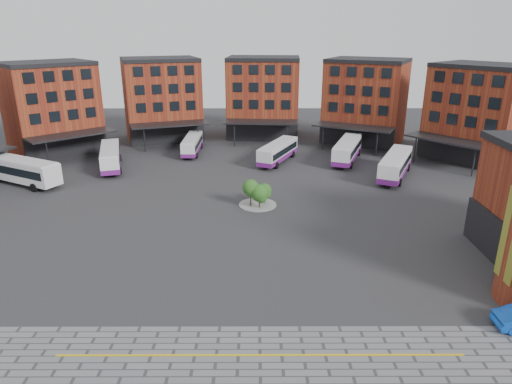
{
  "coord_description": "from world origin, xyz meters",
  "views": [
    {
      "loc": [
        1.68,
        -37.71,
        19.67
      ],
      "look_at": [
        1.79,
        5.52,
        4.0
      ],
      "focal_mm": 32.0,
      "sensor_mm": 36.0,
      "label": 1
    }
  ],
  "objects_px": {
    "bus_c": "(192,144)",
    "bus_d": "(278,152)",
    "bus_e": "(347,150)",
    "bus_a": "(21,169)",
    "bus_f": "(395,165)",
    "bus_b": "(110,157)",
    "tree_island": "(258,193)"
  },
  "relations": [
    {
      "from": "bus_c",
      "to": "bus_d",
      "type": "xyz_separation_m",
      "value": [
        13.89,
        -5.25,
        0.15
      ]
    },
    {
      "from": "bus_d",
      "to": "bus_e",
      "type": "relative_size",
      "value": 0.91
    },
    {
      "from": "bus_a",
      "to": "bus_f",
      "type": "xyz_separation_m",
      "value": [
        50.23,
        2.93,
        -0.24
      ]
    },
    {
      "from": "bus_b",
      "to": "bus_c",
      "type": "xyz_separation_m",
      "value": [
        10.94,
        8.42,
        -0.22
      ]
    },
    {
      "from": "tree_island",
      "to": "bus_e",
      "type": "height_order",
      "value": "tree_island"
    },
    {
      "from": "bus_a",
      "to": "bus_b",
      "type": "xyz_separation_m",
      "value": [
        9.54,
        7.39,
        -0.33
      ]
    },
    {
      "from": "tree_island",
      "to": "bus_b",
      "type": "xyz_separation_m",
      "value": [
        -21.64,
        15.6,
        -0.02
      ]
    },
    {
      "from": "bus_c",
      "to": "bus_e",
      "type": "height_order",
      "value": "bus_e"
    },
    {
      "from": "bus_c",
      "to": "bus_f",
      "type": "xyz_separation_m",
      "value": [
        29.75,
        -12.88,
        0.3
      ]
    },
    {
      "from": "bus_b",
      "to": "bus_f",
      "type": "bearing_deg",
      "value": -21.98
    },
    {
      "from": "tree_island",
      "to": "bus_a",
      "type": "bearing_deg",
      "value": 165.25
    },
    {
      "from": "tree_island",
      "to": "bus_b",
      "type": "height_order",
      "value": "tree_island"
    },
    {
      "from": "bus_c",
      "to": "bus_f",
      "type": "bearing_deg",
      "value": -22.49
    },
    {
      "from": "bus_b",
      "to": "bus_f",
      "type": "xyz_separation_m",
      "value": [
        40.7,
        -4.46,
        0.08
      ]
    },
    {
      "from": "bus_e",
      "to": "bus_f",
      "type": "height_order",
      "value": "bus_f"
    },
    {
      "from": "bus_b",
      "to": "tree_island",
      "type": "bearing_deg",
      "value": -51.51
    },
    {
      "from": "bus_c",
      "to": "bus_d",
      "type": "distance_m",
      "value": 14.85
    },
    {
      "from": "tree_island",
      "to": "bus_d",
      "type": "bearing_deg",
      "value": 80.36
    },
    {
      "from": "bus_b",
      "to": "bus_d",
      "type": "relative_size",
      "value": 1.07
    },
    {
      "from": "tree_island",
      "to": "bus_b",
      "type": "relative_size",
      "value": 0.38
    },
    {
      "from": "bus_c",
      "to": "bus_a",
      "type": "bearing_deg",
      "value": -141.41
    },
    {
      "from": "bus_a",
      "to": "bus_b",
      "type": "bearing_deg",
      "value": -24.53
    },
    {
      "from": "bus_a",
      "to": "bus_f",
      "type": "distance_m",
      "value": 50.32
    },
    {
      "from": "bus_e",
      "to": "tree_island",
      "type": "bearing_deg",
      "value": -105.32
    },
    {
      "from": "bus_b",
      "to": "bus_d",
      "type": "distance_m",
      "value": 25.03
    },
    {
      "from": "bus_a",
      "to": "bus_d",
      "type": "bearing_deg",
      "value": -45.23
    },
    {
      "from": "bus_c",
      "to": "bus_e",
      "type": "distance_m",
      "value": 25.12
    },
    {
      "from": "bus_e",
      "to": "bus_f",
      "type": "bearing_deg",
      "value": -37.38
    },
    {
      "from": "bus_e",
      "to": "bus_f",
      "type": "relative_size",
      "value": 1.01
    },
    {
      "from": "bus_b",
      "to": "bus_d",
      "type": "xyz_separation_m",
      "value": [
        24.83,
        3.17,
        -0.07
      ]
    },
    {
      "from": "tree_island",
      "to": "bus_e",
      "type": "xyz_separation_m",
      "value": [
        13.96,
        19.28,
        0.05
      ]
    },
    {
      "from": "tree_island",
      "to": "bus_b",
      "type": "distance_m",
      "value": 26.68
    }
  ]
}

